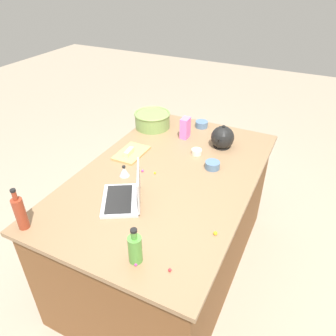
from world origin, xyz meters
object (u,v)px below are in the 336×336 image
Objects in this scene: ramekin_small at (197,152)px; ramekin_medium at (202,124)px; kettle at (222,138)px; cutting_board at (131,153)px; kitchen_timer at (124,171)px; ramekin_wide at (212,165)px; bottle_soy at (20,213)px; mixing_bowl_large at (152,120)px; butter_stick_left at (129,152)px; candy_bag at (185,128)px; bottle_olive at (135,248)px; laptop at (127,195)px.

ramekin_medium is (-0.45, -0.13, 0.01)m from ramekin_small.
kettle is 0.71m from cutting_board.
ramekin_wide is at bearing 124.71° from kitchen_timer.
cutting_board is 0.62m from ramekin_wide.
bottle_soy is 1.65m from ramekin_medium.
butter_stick_left is at bearing 8.63° from mixing_bowl_large.
kettle reaches higher than ramekin_small.
kitchen_timer reaches higher than cutting_board.
kitchen_timer reaches higher than ramekin_small.
bottle_soy is 2.41× the size of ramekin_medium.
butter_stick_left is 0.65× the size of candy_bag.
candy_bag reaches higher than butter_stick_left.
bottle_olive is 1.02m from cutting_board.
bottle_olive is 1.21× the size of candy_bag.
mixing_bowl_large is 1.48m from bottle_olive.
candy_bag reaches higher than ramekin_wide.
kettle reaches higher than kitchen_timer.
candy_bag is at bearing 164.74° from bottle_soy.
laptop is 2.23× the size of candy_bag.
laptop is 1.23× the size of mixing_bowl_large.
ramekin_small is 1.01× the size of kitchen_timer.
kitchen_timer reaches higher than butter_stick_left.
ramekin_medium is (-0.26, -0.27, -0.05)m from kettle.
mixing_bowl_large is at bearing -154.68° from bottle_olive.
kettle reaches higher than butter_stick_left.
kettle is at bearing 152.71° from bottle_soy.
laptop is 3.67× the size of ramekin_wide.
cutting_board is (-0.49, -0.27, -0.04)m from laptop.
kettle is 2.06× the size of ramekin_wide.
ramekin_wide is at bearing 27.84° from ramekin_medium.
bottle_soy is at bearing -35.64° from ramekin_wide.
ramekin_wide is at bearing 6.67° from kettle.
candy_bag is (-0.02, -0.32, 0.01)m from kettle.
ramekin_wide is at bearing 144.36° from bottle_soy.
ramekin_small is 0.59m from kitchen_timer.
ramekin_medium is (-1.52, -0.25, -0.06)m from bottle_olive.
mixing_bowl_large is 1.10× the size of cutting_board.
ramekin_wide is at bearing 98.07° from cutting_board.
bottle_soy is 2.50× the size of ramekin_wide.
ramekin_small is at bearing -35.33° from kettle.
mixing_bowl_large is 1.41m from bottle_soy.
bottle_soy is at bearing -14.84° from ramekin_medium.
ramekin_wide is 0.61× the size of candy_bag.
bottle_olive is 1.87× the size of butter_stick_left.
bottle_olive is at bearing 32.87° from cutting_board.
ramekin_small is at bearing 119.67° from butter_stick_left.
ramekin_small is at bearing 63.54° from mixing_bowl_large.
cutting_board is 0.04m from butter_stick_left.
bottle_soy is 0.91m from butter_stick_left.
bottle_olive is at bearing -3.50° from ramekin_wide.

